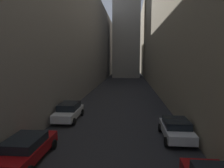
# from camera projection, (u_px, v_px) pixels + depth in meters

# --- Properties ---
(ground_plane) EXTENTS (264.00, 264.00, 0.00)m
(ground_plane) POSITION_uv_depth(u_px,v_px,m) (124.00, 87.00, 40.16)
(ground_plane) COLOR #232326
(building_block_left) EXTENTS (11.16, 108.00, 18.81)m
(building_block_left) POSITION_uv_depth(u_px,v_px,m) (71.00, 41.00, 41.96)
(building_block_left) COLOR slate
(building_block_left) RESTS_ON ground
(building_block_right) EXTENTS (10.77, 108.00, 24.89)m
(building_block_right) POSITION_uv_depth(u_px,v_px,m) (180.00, 24.00, 39.69)
(building_block_right) COLOR gray
(building_block_right) RESTS_ON ground
(parked_car_left_third) EXTENTS (2.05, 4.52, 1.40)m
(parked_car_left_third) POSITION_uv_depth(u_px,v_px,m) (26.00, 148.00, 10.90)
(parked_car_left_third) COLOR maroon
(parked_car_left_third) RESTS_ON ground
(parked_car_left_far) EXTENTS (1.98, 4.44, 1.53)m
(parked_car_left_far) POSITION_uv_depth(u_px,v_px,m) (69.00, 111.00, 18.53)
(parked_car_left_far) COLOR silver
(parked_car_left_far) RESTS_ON ground
(parked_car_right_far) EXTENTS (2.00, 3.97, 1.37)m
(parked_car_right_far) POSITION_uv_depth(u_px,v_px,m) (176.00, 129.00, 14.05)
(parked_car_right_far) COLOR silver
(parked_car_right_far) RESTS_ON ground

